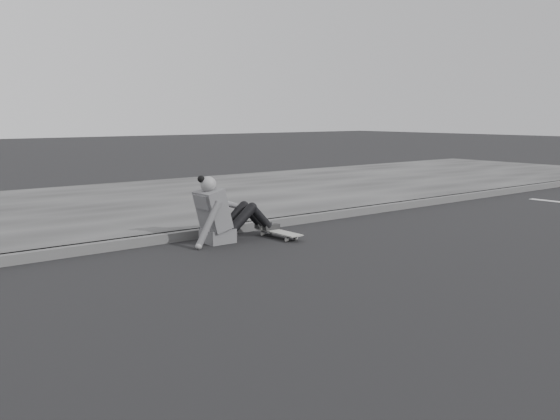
{
  "coord_description": "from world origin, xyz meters",
  "views": [
    {
      "loc": [
        -6.12,
        -4.45,
        1.62
      ],
      "look_at": [
        -1.54,
        1.26,
        0.5
      ],
      "focal_mm": 40.0,
      "sensor_mm": 36.0,
      "label": 1
    }
  ],
  "objects": [
    {
      "name": "ground",
      "position": [
        0.0,
        0.0,
        0.0
      ],
      "size": [
        80.0,
        80.0,
        0.0
      ],
      "primitive_type": "plane",
      "color": "black",
      "rests_on": "ground"
    },
    {
      "name": "curb",
      "position": [
        0.0,
        2.58,
        0.06
      ],
      "size": [
        24.0,
        0.16,
        0.12
      ],
      "primitive_type": "cube",
      "color": "#494949",
      "rests_on": "ground"
    },
    {
      "name": "sidewalk",
      "position": [
        0.0,
        5.6,
        0.06
      ],
      "size": [
        24.0,
        6.0,
        0.12
      ],
      "primitive_type": "cube",
      "color": "#373737",
      "rests_on": "ground"
    },
    {
      "name": "skateboard",
      "position": [
        -1.04,
        1.91,
        0.07
      ],
      "size": [
        0.2,
        0.78,
        0.09
      ],
      "color": "gray",
      "rests_on": "ground"
    },
    {
      "name": "seated_woman",
      "position": [
        -1.77,
        2.15,
        0.36
      ],
      "size": [
        1.38,
        0.46,
        0.88
      ],
      "color": "#535356",
      "rests_on": "ground"
    }
  ]
}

